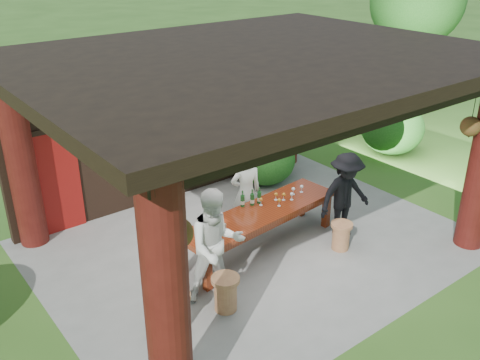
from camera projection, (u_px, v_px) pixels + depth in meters
ground at (253, 244)px, 9.85m from camera, size 90.00×90.00×0.00m
pavilion at (238, 128)px, 9.26m from camera, size 7.50×6.00×3.60m
wine_shelf at (203, 143)px, 11.46m from camera, size 2.53×0.38×2.23m
tasting_table at (260, 217)px, 9.47m from camera, size 3.29×1.13×0.75m
stool_near_left at (226, 292)px, 8.02m from camera, size 0.44×0.44×0.57m
stool_near_right at (341, 235)px, 9.59m from camera, size 0.39×0.39×0.52m
stool_far_left at (177, 310)px, 7.66m from camera, size 0.43×0.43×0.56m
host at (246, 193)px, 9.93m from camera, size 0.69×0.55×1.64m
guest_woman at (216, 246)px, 8.05m from camera, size 1.07×0.94×1.85m
guest_man at (345, 196)px, 9.80m from camera, size 1.15×0.77×1.66m
table_bottles at (251, 197)px, 9.58m from camera, size 0.40×0.16×0.31m
table_glasses at (284, 196)px, 9.80m from camera, size 1.02×0.29×0.15m
napkin_basket at (217, 228)px, 8.73m from camera, size 0.28×0.20×0.14m
shrubs at (303, 164)px, 11.83m from camera, size 15.44×8.72×1.36m
trees at (327, 31)px, 11.09m from camera, size 20.96×10.29×4.80m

